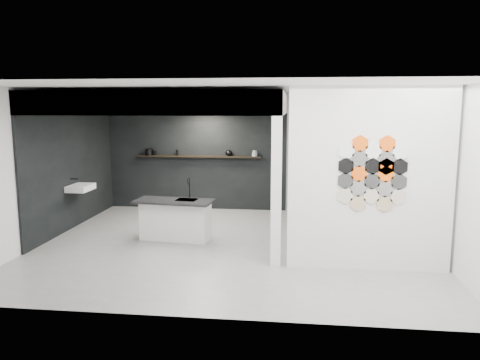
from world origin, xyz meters
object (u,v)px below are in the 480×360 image
Objects in this scene: bottle_dark at (177,152)px; stockpot at (149,152)px; kitchen_island at (176,219)px; partition_panel at (369,180)px; wall_basin at (81,188)px; utensil_cup at (155,153)px; glass_bowl at (255,154)px; kettle at (229,153)px; glass_vase at (255,153)px.

stockpot is at bearing 180.00° from bottle_dark.
partition_panel is at bearing -14.07° from kitchen_island.
wall_basin is 2.33m from utensil_cup.
bottle_dark is 1.27× the size of utensil_cup.
wall_basin is 2.61m from bottle_dark.
bottle_dark is at bearing 180.00° from glass_bowl.
partition_panel is 5.53m from bottle_dark.
stockpot is at bearing 180.00° from glass_bowl.
kettle reaches higher than utensil_cup.
bottle_dark is 0.56m from utensil_cup.
kettle is 1.30× the size of glass_bowl.
glass_vase is at bearing 70.46° from kitchen_island.
stockpot is 1.97m from kettle.
bottle_dark reaches higher than wall_basin.
kettle reaches higher than bottle_dark.
glass_bowl is 1.18× the size of utensil_cup.
stockpot is 1.13× the size of kettle.
partition_panel is 5.78m from wall_basin.
glass_bowl is (0.62, 0.00, -0.03)m from kettle.
utensil_cup reaches higher than kitchen_island.
stockpot is (-1.32, 2.64, 1.00)m from kitchen_island.
glass_vase is at bearing 12.33° from kettle.
stockpot is 1.46× the size of glass_bowl.
utensil_cup is at bearing 120.18° from kitchen_island.
bottle_dark is (-1.88, 0.00, -0.00)m from glass_vase.
stockpot is 1.73× the size of utensil_cup.
utensil_cup is (-4.52, 3.87, -0.03)m from partition_panel.
glass_vase is at bearing 118.23° from partition_panel.
wall_basin is 4.31× the size of glass_vase.
wall_basin is at bearing -148.65° from glass_vase.
utensil_cup is at bearing 139.48° from partition_panel.
stockpot reaches higher than utensil_cup.
partition_panel reaches higher than wall_basin.
wall_basin is at bearing -130.98° from kettle.
kettle reaches higher than glass_vase.
kitchen_island is 11.70× the size of glass_bowl.
partition_panel reaches higher than kitchen_island.
glass_bowl reaches higher than wall_basin.
utensil_cup is (-0.56, 0.00, -0.01)m from bottle_dark.
wall_basin is (-5.46, 1.80, -0.55)m from partition_panel.
bottle_dark reaches higher than kitchen_island.
glass_bowl is 0.02m from glass_vase.
kitchen_island is at bearing -65.89° from utensil_cup.
partition_panel is 4.39m from glass_vase.
wall_basin is at bearing -148.65° from glass_bowl.
wall_basin is 0.40× the size of kitchen_island.
kettle is at bearing 124.87° from partition_panel.
kitchen_island is at bearing -76.81° from bottle_dark.
utensil_cup is (0.14, 0.00, -0.02)m from stockpot.
kettle is (0.65, 2.64, 1.00)m from kitchen_island.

